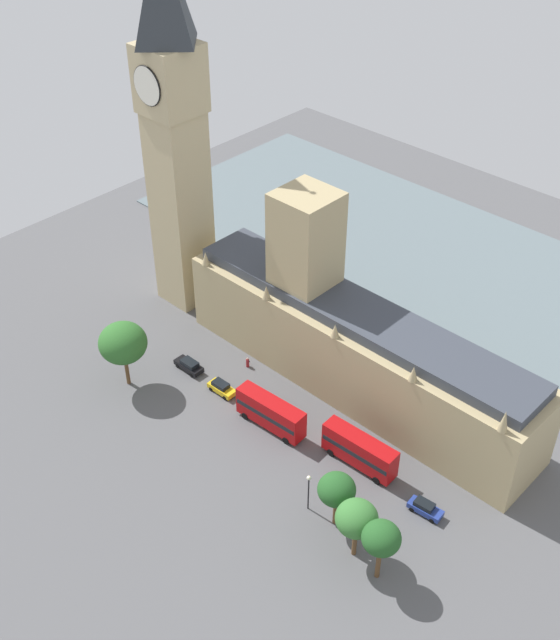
# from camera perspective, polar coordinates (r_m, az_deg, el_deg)

# --- Properties ---
(ground_plane) EXTENTS (148.17, 148.17, 0.00)m
(ground_plane) POSITION_cam_1_polar(r_m,az_deg,el_deg) (115.86, 4.73, -5.16)
(ground_plane) COLOR #565659
(river_thames) EXTENTS (44.37, 133.35, 0.25)m
(river_thames) POSITION_cam_1_polar(r_m,az_deg,el_deg) (140.77, 14.36, 2.40)
(river_thames) COLOR slate
(river_thames) RESTS_ON ground
(parliament_building) EXTENTS (11.60, 56.19, 27.66)m
(parliament_building) POSITION_cam_1_polar(r_m,az_deg,el_deg) (112.74, 4.92, -1.31)
(parliament_building) COLOR tan
(parliament_building) RESTS_ON ground
(clock_tower) EXTENTS (8.16, 8.16, 58.70)m
(clock_tower) POSITION_cam_1_polar(r_m,az_deg,el_deg) (120.26, -7.61, 13.66)
(clock_tower) COLOR tan
(clock_tower) RESTS_ON ground
(car_black_far_end) EXTENTS (2.01, 4.76, 1.74)m
(car_black_far_end) POSITION_cam_1_polar(r_m,az_deg,el_deg) (119.37, -6.52, -3.22)
(car_black_far_end) COLOR black
(car_black_far_end) RESTS_ON ground
(car_yellow_cab_trailing) EXTENTS (1.97, 4.42, 1.74)m
(car_yellow_cab_trailing) POSITION_cam_1_polar(r_m,az_deg,el_deg) (115.17, -4.19, -4.84)
(car_yellow_cab_trailing) COLOR gold
(car_yellow_cab_trailing) RESTS_ON ground
(double_decker_bus_near_tower) EXTENTS (3.18, 10.63, 4.75)m
(double_decker_bus_near_tower) POSITION_cam_1_polar(r_m,az_deg,el_deg) (108.63, -0.66, -6.62)
(double_decker_bus_near_tower) COLOR #B20C0F
(double_decker_bus_near_tower) RESTS_ON ground
(double_decker_bus_under_trees) EXTENTS (3.02, 10.60, 4.75)m
(double_decker_bus_under_trees) POSITION_cam_1_polar(r_m,az_deg,el_deg) (104.25, 5.71, -9.22)
(double_decker_bus_under_trees) COLOR #B20C0F
(double_decker_bus_under_trees) RESTS_ON ground
(car_blue_midblock) EXTENTS (2.12, 4.47, 1.74)m
(car_blue_midblock) POSITION_cam_1_polar(r_m,az_deg,el_deg) (101.33, 10.33, -13.07)
(car_blue_midblock) COLOR navy
(car_blue_midblock) RESTS_ON ground
(pedestrian_corner) EXTENTS (0.67, 0.58, 1.68)m
(pedestrian_corner) POSITION_cam_1_polar(r_m,az_deg,el_deg) (119.34, -2.33, -3.06)
(pedestrian_corner) COLOR maroon
(pedestrian_corner) RESTS_ON ground
(plane_tree_leading) EXTENTS (4.92, 4.92, 8.39)m
(plane_tree_leading) POSITION_cam_1_polar(r_m,az_deg,el_deg) (92.27, 5.50, -13.96)
(plane_tree_leading) COLOR brown
(plane_tree_leading) RESTS_ON ground
(plane_tree_opposite_hall) EXTENTS (6.90, 6.90, 10.47)m
(plane_tree_opposite_hall) POSITION_cam_1_polar(r_m,az_deg,el_deg) (114.25, -11.16, -1.62)
(plane_tree_opposite_hall) COLOR brown
(plane_tree_opposite_hall) RESTS_ON ground
(plane_tree_by_river_gate) EXTENTS (4.42, 4.42, 8.66)m
(plane_tree_by_river_gate) POSITION_cam_1_polar(r_m,az_deg,el_deg) (90.31, 7.25, -15.24)
(plane_tree_by_river_gate) COLOR brown
(plane_tree_by_river_gate) RESTS_ON ground
(plane_tree_kerbside) EXTENTS (4.58, 4.58, 7.88)m
(plane_tree_kerbside) POSITION_cam_1_polar(r_m,az_deg,el_deg) (95.27, 4.07, -12.01)
(plane_tree_kerbside) COLOR brown
(plane_tree_kerbside) RESTS_ON ground
(street_lamp_slot_10) EXTENTS (0.56, 0.56, 5.81)m
(street_lamp_slot_10) POSITION_cam_1_polar(r_m,az_deg,el_deg) (97.82, 2.06, -11.77)
(street_lamp_slot_10) COLOR black
(street_lamp_slot_10) RESTS_ON ground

